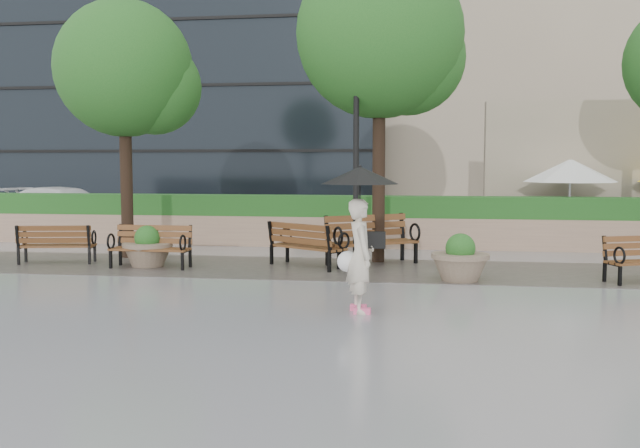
# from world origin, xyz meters

# --- Properties ---
(ground) EXTENTS (100.00, 100.00, 0.00)m
(ground) POSITION_xyz_m (0.00, 0.00, 0.00)
(ground) COLOR gray
(ground) RESTS_ON ground
(cobble_strip) EXTENTS (28.00, 3.20, 0.01)m
(cobble_strip) POSITION_xyz_m (0.00, 3.00, 0.01)
(cobble_strip) COLOR #383330
(cobble_strip) RESTS_ON ground
(hedge_wall) EXTENTS (24.00, 0.80, 1.35)m
(hedge_wall) POSITION_xyz_m (0.00, 7.00, 0.66)
(hedge_wall) COLOR tan
(hedge_wall) RESTS_ON ground
(asphalt_street) EXTENTS (40.00, 7.00, 0.00)m
(asphalt_street) POSITION_xyz_m (0.00, 11.00, 0.00)
(asphalt_street) COLOR black
(asphalt_street) RESTS_ON ground
(bench_0) EXTENTS (1.69, 0.94, 0.86)m
(bench_0) POSITION_xyz_m (-5.25, 2.88, 0.26)
(bench_0) COLOR brown
(bench_0) RESTS_ON ground
(bench_1) EXTENTS (1.68, 0.69, 0.89)m
(bench_1) POSITION_xyz_m (-2.94, 2.54, 0.27)
(bench_1) COLOR brown
(bench_1) RESTS_ON ground
(bench_2) EXTENTS (1.85, 1.55, 0.95)m
(bench_2) POSITION_xyz_m (0.31, 3.14, 0.28)
(bench_2) COLOR brown
(bench_2) RESTS_ON ground
(bench_3) EXTENTS (2.09, 1.77, 1.07)m
(bench_3) POSITION_xyz_m (1.64, 3.73, 0.32)
(bench_3) COLOR brown
(bench_3) RESTS_ON ground
(planter_left) EXTENTS (1.06, 1.06, 0.89)m
(planter_left) POSITION_xyz_m (-3.09, 2.74, 0.35)
(planter_left) COLOR #7F6B56
(planter_left) RESTS_ON ground
(planter_right) EXTENTS (1.08, 1.08, 0.91)m
(planter_right) POSITION_xyz_m (3.45, 1.82, 0.35)
(planter_right) COLOR #7F6B56
(planter_right) RESTS_ON ground
(lamppost) EXTENTS (0.28, 0.28, 3.87)m
(lamppost) POSITION_xyz_m (1.34, 3.18, 1.70)
(lamppost) COLOR black
(lamppost) RESTS_ON ground
(tree_0) EXTENTS (3.26, 3.13, 5.95)m
(tree_0) POSITION_xyz_m (-3.96, 4.13, 4.26)
(tree_0) COLOR black
(tree_0) RESTS_ON ground
(tree_1) EXTENTS (3.72, 3.67, 6.85)m
(tree_1) POSITION_xyz_m (1.90, 4.25, 4.89)
(tree_1) COLOR black
(tree_1) RESTS_ON ground
(patio_umb_white) EXTENTS (2.50, 2.50, 2.30)m
(patio_umb_white) POSITION_xyz_m (6.65, 8.40, 1.99)
(patio_umb_white) COLOR black
(patio_umb_white) RESTS_ON ground
(car_left) EXTENTS (5.22, 3.03, 1.42)m
(car_left) POSITION_xyz_m (-8.76, 9.90, 0.71)
(car_left) COLOR white
(car_left) RESTS_ON ground
(car_right) EXTENTS (3.72, 1.63, 1.19)m
(car_right) POSITION_xyz_m (-3.83, 9.92, 0.59)
(car_right) COLOR white
(car_right) RESTS_ON ground
(pedestrian) EXTENTS (1.18, 1.18, 2.17)m
(pedestrian) POSITION_xyz_m (1.83, -1.19, 1.32)
(pedestrian) COLOR beige
(pedestrian) RESTS_ON ground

